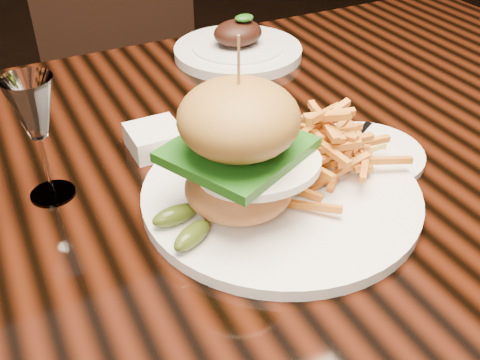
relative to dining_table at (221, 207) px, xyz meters
name	(u,v)px	position (x,y,z in m)	size (l,w,h in m)	color
dining_table	(221,207)	(0.00, 0.00, 0.00)	(1.60, 0.90, 0.75)	black
burger_plate	(280,159)	(0.03, -0.11, 0.14)	(0.34, 0.34, 0.22)	silver
side_saucer	(365,153)	(0.18, -0.08, 0.08)	(0.16, 0.16, 0.02)	silver
ramekin	(155,139)	(-0.07, 0.07, 0.09)	(0.07, 0.07, 0.03)	silver
wine_glass	(34,113)	(-0.22, 0.03, 0.19)	(0.06, 0.06, 0.16)	white
far_dish	(238,48)	(0.18, 0.31, 0.09)	(0.24, 0.24, 0.08)	silver
chair_far	(128,57)	(0.13, 0.89, -0.13)	(0.49, 0.50, 0.95)	black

